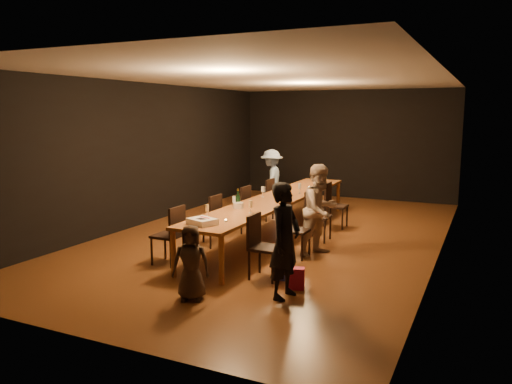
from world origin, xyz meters
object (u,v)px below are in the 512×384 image
at_px(chair_right_1, 296,229).
at_px(birthday_cake, 202,221).
at_px(chair_left_2, 237,209).
at_px(chair_right_3, 337,205).
at_px(man_blue, 271,180).
at_px(chair_left_0, 168,235).
at_px(chair_left_1, 207,220).
at_px(woman_tan, 320,210).
at_px(chair_right_0, 266,247).
at_px(woman_birthday, 285,241).
at_px(chair_left_3, 262,199).
at_px(child, 191,263).
at_px(champagne_bottle, 238,198).
at_px(table, 276,200).
at_px(plate_stack, 238,205).
at_px(chair_right_2, 318,216).
at_px(ice_bucket, 280,191).

xyz_separation_m(chair_right_1, birthday_cake, (-0.93, -1.41, 0.33)).
height_order(chair_left_2, birthday_cake, chair_left_2).
height_order(chair_right_3, man_blue, man_blue).
xyz_separation_m(chair_left_0, chair_left_1, (0.00, 1.20, 0.00)).
bearing_deg(woman_tan, chair_left_2, 90.79).
bearing_deg(chair_left_0, chair_right_0, -90.00).
xyz_separation_m(chair_right_3, woman_birthday, (0.52, -4.18, 0.29)).
height_order(chair_left_3, woman_birthday, woman_birthday).
bearing_deg(chair_right_3, woman_birthday, 7.16).
relative_size(chair_right_0, birthday_cake, 1.97).
xyz_separation_m(chair_right_0, birthday_cake, (-0.93, -0.21, 0.33)).
relative_size(chair_left_2, child, 0.96).
distance_m(chair_left_3, woman_birthday, 4.74).
height_order(chair_right_0, champagne_bottle, champagne_bottle).
bearing_deg(woman_tan, table, 77.27).
relative_size(man_blue, champagne_bottle, 4.57).
bearing_deg(chair_left_3, plate_stack, -164.70).
height_order(chair_right_0, chair_left_0, same).
bearing_deg(chair_right_1, child, -12.58).
bearing_deg(table, child, -84.79).
bearing_deg(chair_left_0, chair_right_2, -35.31).
xyz_separation_m(chair_left_2, birthday_cake, (0.77, -2.61, 0.33)).
xyz_separation_m(chair_left_2, plate_stack, (0.68, -1.28, 0.34)).
xyz_separation_m(chair_left_2, champagne_bottle, (0.63, -1.20, 0.45)).
height_order(chair_right_1, child, child).
bearing_deg(chair_right_0, table, -160.50).
relative_size(table, chair_right_0, 6.45).
bearing_deg(chair_left_2, man_blue, 7.10).
bearing_deg(chair_right_2, chair_left_0, -35.31).
xyz_separation_m(chair_right_3, chair_left_3, (-1.70, 0.00, 0.00)).
distance_m(chair_right_2, chair_right_3, 1.20).
xyz_separation_m(chair_right_2, chair_left_0, (-1.70, -2.40, 0.00)).
relative_size(chair_left_1, ice_bucket, 4.50).
distance_m(chair_left_0, birthday_cake, 0.87).
relative_size(chair_left_2, plate_stack, 5.16).
relative_size(chair_right_0, man_blue, 0.63).
height_order(woman_birthday, woman_tan, woman_tan).
height_order(table, chair_left_3, chair_left_3).
distance_m(child, plate_stack, 2.35).
bearing_deg(woman_birthday, chair_left_1, 58.25).
xyz_separation_m(chair_left_1, ice_bucket, (0.83, 1.41, 0.39)).
bearing_deg(table, chair_left_3, 125.31).
xyz_separation_m(chair_right_1, child, (-0.53, -2.36, 0.02)).
xyz_separation_m(chair_left_2, man_blue, (-0.30, 2.41, 0.28)).
height_order(chair_right_3, child, child).
height_order(man_blue, child, man_blue).
relative_size(woman_birthday, birthday_cake, 3.18).
height_order(chair_right_1, chair_right_2, same).
bearing_deg(chair_right_1, chair_right_0, -0.00).
relative_size(chair_right_3, champagne_bottle, 2.85).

